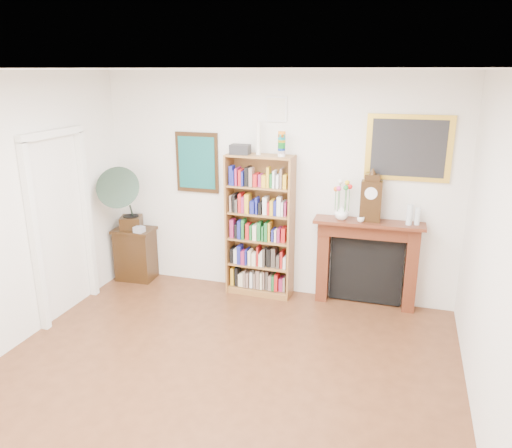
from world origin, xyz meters
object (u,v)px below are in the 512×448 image
(flower_vase, at_px, (342,212))
(teacup, at_px, (361,219))
(side_cabinet, at_px, (136,254))
(mantel_clock, at_px, (371,199))
(bottle_left, at_px, (410,215))
(bottle_right, at_px, (417,216))
(fireplace, at_px, (367,256))
(gramophone, at_px, (123,195))
(cd_stack, at_px, (139,229))
(bookshelf, at_px, (260,219))

(flower_vase, height_order, teacup, flower_vase)
(side_cabinet, distance_m, mantel_clock, 3.27)
(bottle_left, height_order, bottle_right, bottle_left)
(fireplace, bearing_deg, mantel_clock, -86.47)
(bottle_left, bearing_deg, side_cabinet, -179.06)
(gramophone, relative_size, bottle_right, 4.49)
(side_cabinet, xyz_separation_m, cd_stack, (0.15, -0.12, 0.40))
(bottle_left, bearing_deg, flower_vase, -179.14)
(flower_vase, bearing_deg, teacup, -10.65)
(flower_vase, xyz_separation_m, bottle_left, (0.77, 0.01, 0.03))
(side_cabinet, distance_m, gramophone, 0.88)
(fireplace, bearing_deg, bottle_right, -5.32)
(cd_stack, bearing_deg, gramophone, -172.91)
(fireplace, bearing_deg, teacup, -130.66)
(cd_stack, distance_m, bottle_right, 3.53)
(bookshelf, xyz_separation_m, cd_stack, (-1.62, -0.16, -0.25))
(cd_stack, bearing_deg, bottle_right, 3.28)
(mantel_clock, bearing_deg, gramophone, -178.60)
(bottle_left, bearing_deg, cd_stack, -177.03)
(teacup, bearing_deg, bookshelf, 178.12)
(side_cabinet, relative_size, mantel_clock, 1.30)
(gramophone, relative_size, cd_stack, 7.48)
(mantel_clock, distance_m, bottle_right, 0.56)
(mantel_clock, bearing_deg, cd_stack, -178.81)
(side_cabinet, bearing_deg, gramophone, -108.46)
(fireplace, xyz_separation_m, gramophone, (-3.15, -0.26, 0.60))
(flower_vase, bearing_deg, cd_stack, -176.41)
(mantel_clock, distance_m, flower_vase, 0.38)
(gramophone, distance_m, bottle_left, 3.61)
(cd_stack, xyz_separation_m, bottle_left, (3.41, 0.18, 0.44))
(side_cabinet, distance_m, fireplace, 3.13)
(fireplace, relative_size, cd_stack, 10.83)
(bookshelf, distance_m, cd_stack, 1.65)
(cd_stack, bearing_deg, mantel_clock, 3.69)
(side_cabinet, bearing_deg, bottle_left, -2.01)
(side_cabinet, relative_size, fireplace, 0.56)
(teacup, relative_size, bottle_left, 0.36)
(bookshelf, height_order, teacup, bookshelf)
(fireplace, distance_m, cd_stack, 2.97)
(flower_vase, distance_m, bottle_right, 0.86)
(fireplace, xyz_separation_m, cd_stack, (-2.96, -0.24, 0.13))
(flower_vase, bearing_deg, mantel_clock, 4.56)
(side_cabinet, relative_size, teacup, 8.50)
(bookshelf, distance_m, bottle_left, 1.80)
(fireplace, distance_m, gramophone, 3.22)
(fireplace, bearing_deg, flower_vase, -169.16)
(bookshelf, distance_m, mantel_clock, 1.39)
(fireplace, relative_size, bottle_right, 6.50)
(gramophone, bearing_deg, flower_vase, -15.27)
(bottle_right, bearing_deg, gramophone, -176.53)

